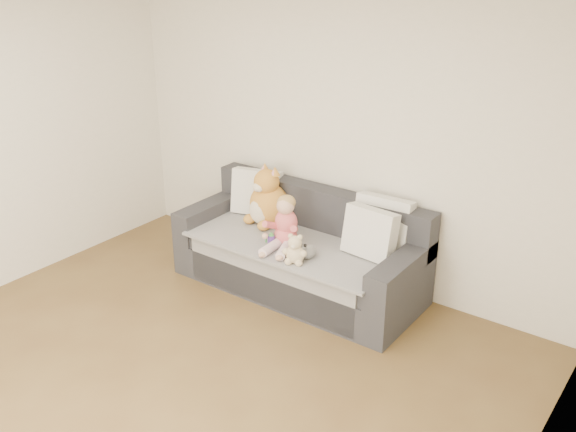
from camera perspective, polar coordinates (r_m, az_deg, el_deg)
The scene contains 10 objects.
room_shell at distance 4.11m, azimuth -11.18°, elevation 0.39°, with size 5.00×5.00×5.00m.
sofa at distance 5.69m, azimuth 1.13°, elevation -3.47°, with size 2.20×0.94×0.85m.
cushion_left at distance 6.07m, azimuth -2.79°, elevation 2.15°, with size 0.51×0.33×0.44m.
cushion_right_back at distance 5.42m, azimuth 8.45°, elevation -0.61°, with size 0.50×0.24×0.46m.
cushion_right_front at distance 5.27m, azimuth 7.29°, elevation -1.50°, with size 0.46×0.24×0.42m.
toddler at distance 5.41m, azimuth -0.32°, elevation -0.83°, with size 0.31×0.46×0.45m.
plush_cat at distance 5.84m, azimuth -1.78°, elevation 1.30°, with size 0.45×0.40×0.59m.
teddy_bear at distance 5.15m, azimuth 0.62°, elevation -3.16°, with size 0.20×0.16×0.26m.
plush_cow at distance 5.24m, azimuth 1.69°, elevation -3.13°, with size 0.13×0.20×0.16m.
sippy_cup at distance 5.47m, azimuth -1.49°, elevation -2.01°, with size 0.10×0.09×0.12m.
Camera 1 is at (2.83, -2.11, 2.86)m, focal length 40.00 mm.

